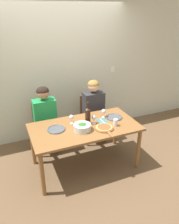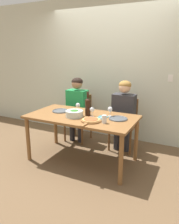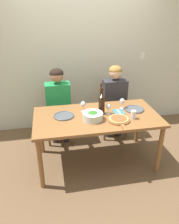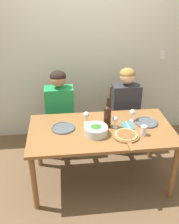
% 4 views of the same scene
% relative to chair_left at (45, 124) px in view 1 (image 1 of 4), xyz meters
% --- Properties ---
extents(ground_plane, '(40.00, 40.00, 0.00)m').
position_rel_chair_left_xyz_m(ground_plane, '(0.47, -0.78, -0.49)').
color(ground_plane, brown).
extents(back_wall, '(10.00, 0.06, 2.70)m').
position_rel_chair_left_xyz_m(back_wall, '(0.47, 0.44, 0.86)').
color(back_wall, beige).
rests_on(back_wall, ground).
extents(dining_table, '(1.66, 0.87, 0.74)m').
position_rel_chair_left_xyz_m(dining_table, '(0.47, -0.78, 0.18)').
color(dining_table, brown).
rests_on(dining_table, ground).
extents(chair_left, '(0.42, 0.42, 0.89)m').
position_rel_chair_left_xyz_m(chair_left, '(0.00, 0.00, 0.00)').
color(chair_left, brown).
rests_on(chair_left, ground).
extents(chair_right, '(0.42, 0.42, 0.89)m').
position_rel_chair_left_xyz_m(chair_right, '(0.92, 0.00, 0.00)').
color(chair_right, brown).
rests_on(chair_right, ground).
extents(person_woman, '(0.47, 0.51, 1.23)m').
position_rel_chair_left_xyz_m(person_woman, '(0.00, -0.11, 0.25)').
color(person_woman, '#28282D').
rests_on(person_woman, ground).
extents(person_man, '(0.47, 0.51, 1.23)m').
position_rel_chair_left_xyz_m(person_man, '(0.92, -0.11, 0.25)').
color(person_man, '#28282D').
rests_on(person_man, ground).
extents(wine_bottle, '(0.08, 0.08, 0.37)m').
position_rel_chair_left_xyz_m(wine_bottle, '(0.54, -0.72, 0.40)').
color(wine_bottle, black).
rests_on(wine_bottle, dining_table).
extents(broccoli_bowl, '(0.26, 0.26, 0.11)m').
position_rel_chair_left_xyz_m(broccoli_bowl, '(0.39, -0.87, 0.31)').
color(broccoli_bowl, silver).
rests_on(broccoli_bowl, dining_table).
extents(dinner_plate_left, '(0.27, 0.27, 0.02)m').
position_rel_chair_left_xyz_m(dinner_plate_left, '(0.04, -0.71, 0.26)').
color(dinner_plate_left, '#4C5156').
rests_on(dinner_plate_left, dining_table).
extents(dinner_plate_right, '(0.27, 0.27, 0.02)m').
position_rel_chair_left_xyz_m(dinner_plate_right, '(1.02, -0.69, 0.26)').
color(dinner_plate_right, '#4C5156').
rests_on(dinner_plate_right, dining_table).
extents(pizza_on_board, '(0.29, 0.43, 0.04)m').
position_rel_chair_left_xyz_m(pizza_on_board, '(0.71, -0.96, 0.27)').
color(pizza_on_board, brown).
rests_on(pizza_on_board, dining_table).
extents(wine_glass_left, '(0.07, 0.07, 0.15)m').
position_rel_chair_left_xyz_m(wine_glass_left, '(0.31, -0.62, 0.36)').
color(wine_glass_left, silver).
rests_on(wine_glass_left, dining_table).
extents(wine_glass_right, '(0.07, 0.07, 0.15)m').
position_rel_chair_left_xyz_m(wine_glass_right, '(0.87, -0.62, 0.36)').
color(wine_glass_right, silver).
rests_on(wine_glass_right, dining_table).
extents(wine_glass_centre, '(0.07, 0.07, 0.15)m').
position_rel_chair_left_xyz_m(wine_glass_centre, '(0.63, -0.75, 0.36)').
color(wine_glass_centre, silver).
rests_on(wine_glass_centre, dining_table).
extents(water_tumbler, '(0.07, 0.07, 0.11)m').
position_rel_chair_left_xyz_m(water_tumbler, '(0.91, -0.94, 0.31)').
color(water_tumbler, silver).
rests_on(water_tumbler, dining_table).
extents(fork_on_napkin, '(0.14, 0.18, 0.01)m').
position_rel_chair_left_xyz_m(fork_on_napkin, '(0.79, -0.73, 0.26)').
color(fork_on_napkin, '#387075').
rests_on(fork_on_napkin, dining_table).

